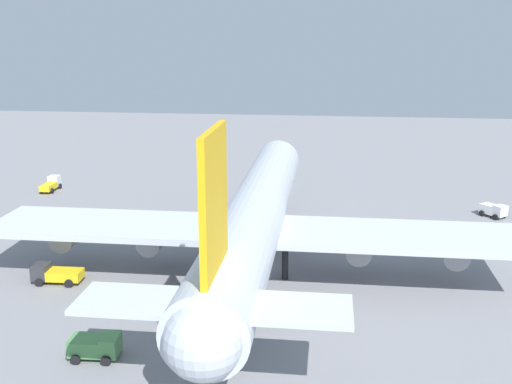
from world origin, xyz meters
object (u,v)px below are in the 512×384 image
(cargo_loader, at_px, (494,210))
(cargo_airplane, at_px, (256,216))
(safety_cone_nose, at_px, (269,198))
(pushback_tractor, at_px, (51,184))
(fuel_truck, at_px, (96,345))
(catering_truck, at_px, (55,274))

(cargo_loader, bearing_deg, cargo_airplane, 126.79)
(cargo_loader, height_order, safety_cone_nose, cargo_loader)
(cargo_airplane, height_order, pushback_tractor, cargo_airplane)
(pushback_tractor, relative_size, safety_cone_nose, 7.68)
(fuel_truck, bearing_deg, pushback_tractor, 28.18)
(safety_cone_nose, bearing_deg, pushback_tractor, 87.66)
(fuel_truck, relative_size, catering_truck, 0.79)
(cargo_airplane, height_order, fuel_truck, cargo_airplane)
(cargo_airplane, height_order, cargo_loader, cargo_airplane)
(cargo_airplane, xyz_separation_m, cargo_loader, (23.56, -31.51, -5.14))
(safety_cone_nose, bearing_deg, fuel_truck, 169.55)
(catering_truck, bearing_deg, pushback_tractor, 25.34)
(fuel_truck, xyz_separation_m, safety_cone_nose, (49.83, -9.19, -0.76))
(cargo_loader, distance_m, fuel_truck, 61.35)
(cargo_airplane, bearing_deg, cargo_loader, -53.21)
(pushback_tractor, xyz_separation_m, fuel_truck, (-51.33, -27.49, 0.03))
(cargo_airplane, bearing_deg, fuel_truck, 153.10)
(catering_truck, height_order, safety_cone_nose, catering_truck)
(pushback_tractor, xyz_separation_m, safety_cone_nose, (-1.50, -36.68, -0.73))
(pushback_tractor, relative_size, catering_truck, 0.97)
(catering_truck, bearing_deg, cargo_airplane, -72.28)
(pushback_tractor, height_order, fuel_truck, pushback_tractor)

